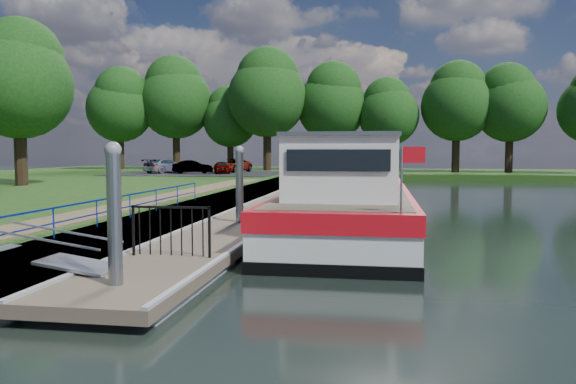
% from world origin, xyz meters
% --- Properties ---
extents(ground, '(160.00, 160.00, 0.00)m').
position_xyz_m(ground, '(0.00, 0.00, 0.00)').
color(ground, black).
rests_on(ground, ground).
extents(bank_edge, '(1.10, 90.00, 0.78)m').
position_xyz_m(bank_edge, '(-2.55, 15.00, 0.39)').
color(bank_edge, '#473D2D').
rests_on(bank_edge, ground).
extents(far_bank, '(60.00, 18.00, 0.60)m').
position_xyz_m(far_bank, '(12.00, 52.00, 0.30)').
color(far_bank, '#1C3D11').
rests_on(far_bank, ground).
extents(footpath, '(1.60, 40.00, 0.05)m').
position_xyz_m(footpath, '(-4.40, 8.00, 0.80)').
color(footpath, brown).
rests_on(footpath, riverbank).
extents(carpark, '(14.00, 12.00, 0.06)m').
position_xyz_m(carpark, '(-11.00, 38.00, 0.81)').
color(carpark, black).
rests_on(carpark, riverbank).
extents(blue_fence, '(0.04, 18.04, 0.72)m').
position_xyz_m(blue_fence, '(-2.75, 3.00, 1.31)').
color(blue_fence, '#0C2DBF').
rests_on(blue_fence, riverbank).
extents(pontoon, '(2.50, 30.00, 0.56)m').
position_xyz_m(pontoon, '(0.00, 13.00, 0.18)').
color(pontoon, brown).
rests_on(pontoon, ground).
extents(mooring_piles, '(0.30, 27.30, 3.55)m').
position_xyz_m(mooring_piles, '(0.00, 13.00, 1.28)').
color(mooring_piles, gray).
rests_on(mooring_piles, ground).
extents(gangway, '(2.58, 1.00, 0.92)m').
position_xyz_m(gangway, '(-1.85, 0.50, 0.63)').
color(gangway, '#A5A8AD').
rests_on(gangway, ground).
extents(gate_panel, '(1.85, 0.05, 1.15)m').
position_xyz_m(gate_panel, '(-0.00, 2.20, 1.15)').
color(gate_panel, black).
rests_on(gate_panel, ground).
extents(barge, '(4.36, 21.15, 4.78)m').
position_xyz_m(barge, '(3.60, 12.76, 1.09)').
color(barge, black).
rests_on(barge, ground).
extents(horizon_trees, '(54.38, 10.03, 12.87)m').
position_xyz_m(horizon_trees, '(-1.61, 48.68, 7.95)').
color(horizon_trees, '#332316').
rests_on(horizon_trees, ground).
extents(bank_tree_a, '(6.12, 6.12, 9.72)m').
position_xyz_m(bank_tree_a, '(-15.99, 20.08, 7.02)').
color(bank_tree_a, '#332316').
rests_on(bank_tree_a, riverbank).
extents(car_a, '(2.19, 3.36, 1.07)m').
position_xyz_m(car_a, '(-8.84, 37.20, 1.37)').
color(car_a, '#999999').
rests_on(car_a, carpark).
extents(car_b, '(3.65, 2.20, 1.13)m').
position_xyz_m(car_b, '(-11.15, 36.25, 1.40)').
color(car_b, '#999999').
rests_on(car_b, carpark).
extents(car_c, '(3.32, 4.64, 1.25)m').
position_xyz_m(car_c, '(-14.00, 37.31, 1.46)').
color(car_c, '#999999').
rests_on(car_c, carpark).
extents(car_d, '(3.11, 4.81, 1.23)m').
position_xyz_m(car_d, '(-8.71, 40.25, 1.45)').
color(car_d, '#999999').
rests_on(car_d, carpark).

